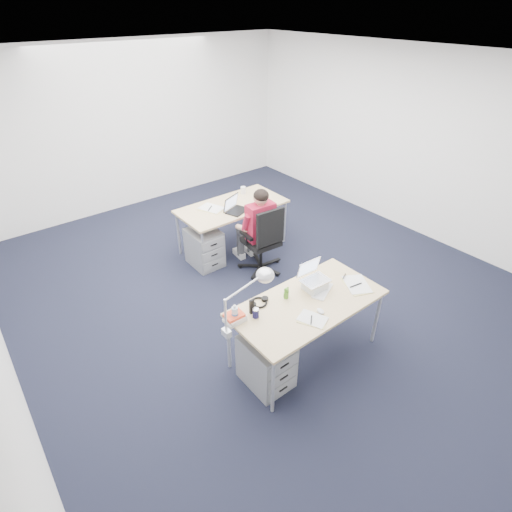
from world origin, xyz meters
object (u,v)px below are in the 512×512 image
(cordless_phone, at_px, (252,307))
(far_cup, at_px, (243,190))
(sunglasses, at_px, (344,277))
(desk_lamp, at_px, (241,304))
(drawer_pedestal_near, at_px, (266,362))
(computer_mouse, at_px, (320,311))
(headphones, at_px, (259,302))
(book_stack, at_px, (235,318))
(wireless_keyboard, at_px, (322,291))
(can_koozie, at_px, (256,313))
(silver_laptop, at_px, (316,277))
(water_bottle, at_px, (235,314))
(dark_laptop, at_px, (237,204))
(seated_person, at_px, (255,227))
(bear_figurine, at_px, (286,293))
(desk_far, at_px, (232,208))
(desk_near, at_px, (308,305))
(drawer_pedestal_far, at_px, (204,248))
(office_chair, at_px, (262,253))

(cordless_phone, height_order, far_cup, cordless_phone)
(sunglasses, bearing_deg, desk_lamp, 153.56)
(drawer_pedestal_near, xyz_separation_m, computer_mouse, (0.55, -0.16, 0.47))
(headphones, xyz_separation_m, book_stack, (-0.34, -0.06, 0.02))
(headphones, relative_size, far_cup, 1.99)
(desk_lamp, bearing_deg, wireless_keyboard, 4.55)
(can_koozie, height_order, cordless_phone, cordless_phone)
(silver_laptop, relative_size, can_koozie, 2.99)
(water_bottle, distance_m, dark_laptop, 2.33)
(computer_mouse, bearing_deg, wireless_keyboard, 47.62)
(seated_person, height_order, bear_figurine, seated_person)
(cordless_phone, bearing_deg, bear_figurine, -1.79)
(drawer_pedestal_near, height_order, sunglasses, sunglasses)
(desk_far, height_order, book_stack, book_stack)
(computer_mouse, bearing_deg, cordless_phone, 149.63)
(desk_near, relative_size, dark_laptop, 5.02)
(wireless_keyboard, height_order, book_stack, book_stack)
(drawer_pedestal_near, height_order, wireless_keyboard, wireless_keyboard)
(silver_laptop, distance_m, book_stack, 0.97)
(drawer_pedestal_far, distance_m, book_stack, 2.19)
(water_bottle, height_order, far_cup, water_bottle)
(desk_near, xyz_separation_m, office_chair, (0.66, 1.55, -0.39))
(computer_mouse, relative_size, book_stack, 0.47)
(dark_laptop, bearing_deg, seated_person, -105.07)
(desk_far, xyz_separation_m, sunglasses, (-0.09, -2.25, 0.06))
(desk_far, height_order, drawer_pedestal_near, desk_far)
(desk_far, bearing_deg, desk_near, -106.74)
(desk_near, bearing_deg, cordless_phone, 158.37)
(drawer_pedestal_far, xyz_separation_m, silver_laptop, (0.10, -2.08, 0.61))
(silver_laptop, xyz_separation_m, dark_laptop, (0.44, 1.99, -0.04))
(can_koozie, bearing_deg, book_stack, 157.70)
(office_chair, relative_size, silver_laptop, 3.36)
(far_cup, bearing_deg, silver_laptop, -109.75)
(office_chair, height_order, can_koozie, office_chair)
(desk_far, bearing_deg, office_chair, -92.48)
(wireless_keyboard, bearing_deg, drawer_pedestal_near, 160.10)
(can_koozie, height_order, water_bottle, water_bottle)
(office_chair, distance_m, cordless_phone, 1.87)
(seated_person, bearing_deg, wireless_keyboard, -99.37)
(desk_near, xyz_separation_m, wireless_keyboard, (0.24, 0.03, 0.05))
(computer_mouse, relative_size, can_koozie, 0.89)
(drawer_pedestal_near, relative_size, far_cup, 4.88)
(silver_laptop, xyz_separation_m, computer_mouse, (-0.22, -0.30, -0.14))
(drawer_pedestal_far, xyz_separation_m, wireless_keyboard, (0.14, -2.15, 0.46))
(drawer_pedestal_near, bearing_deg, desk_far, 61.66)
(computer_mouse, relative_size, water_bottle, 0.46)
(drawer_pedestal_far, height_order, bear_figurine, bear_figurine)
(desk_near, xyz_separation_m, bear_figurine, (-0.13, 0.18, 0.11))
(office_chair, height_order, bear_figurine, office_chair)
(desk_near, relative_size, office_chair, 1.57)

